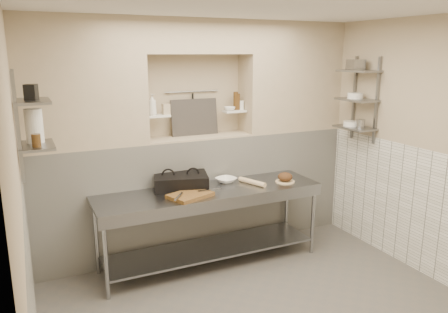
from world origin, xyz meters
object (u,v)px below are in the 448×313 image
mixing_bowl (226,180)px  bowl_alcove (230,109)px  cutting_board (190,195)px  bottle_soap (152,105)px  panini_press (181,181)px  bread_loaf (285,177)px  rolling_pin (252,182)px  prep_table (210,212)px  jug_left (34,126)px

mixing_bowl → bowl_alcove: 0.91m
cutting_board → bottle_soap: (-0.19, 0.67, 0.92)m
panini_press → bread_loaf: panini_press is taller
bowl_alcove → bottle_soap: bearing=-178.5°
rolling_pin → bowl_alcove: size_ratio=2.67×
prep_table → bowl_alcove: (0.51, 0.56, 1.09)m
panini_press → jug_left: jug_left is taller
prep_table → rolling_pin: (0.54, -0.00, 0.29)m
bread_loaf → panini_press: bearing=165.9°
bread_loaf → bowl_alcove: (-0.43, 0.65, 0.77)m
cutting_board → bowl_alcove: size_ratio=3.11×
cutting_board → mixing_bowl: bearing=29.5°
jug_left → cutting_board: bearing=-3.2°
panini_press → mixing_bowl: size_ratio=2.93×
panini_press → cutting_board: size_ratio=1.55×
cutting_board → mixing_bowl: (0.58, 0.33, 0.01)m
prep_table → cutting_board: cutting_board is taller
bowl_alcove → rolling_pin: bearing=-87.4°
jug_left → bottle_soap: bearing=24.6°
mixing_bowl → jug_left: 2.23m
rolling_pin → jug_left: 2.45m
bread_loaf → jug_left: bearing=179.1°
panini_press → cutting_board: (-0.02, -0.34, -0.06)m
cutting_board → jug_left: bearing=176.8°
bread_loaf → jug_left: jug_left is taller
bottle_soap → bowl_alcove: bottle_soap is taller
bowl_alcove → panini_press: bearing=-156.2°
rolling_pin → bread_loaf: bread_loaf is taller
bread_loaf → bowl_alcove: 1.10m
rolling_pin → jug_left: size_ratio=1.24×
mixing_bowl → jug_left: size_ratio=0.76×
rolling_pin → bottle_soap: 1.47m
bowl_alcove → bread_loaf: bearing=-56.6°
cutting_board → rolling_pin: (0.83, 0.13, 0.01)m
prep_table → bowl_alcove: 1.33m
cutting_board → rolling_pin: bearing=8.6°
bowl_alcove → mixing_bowl: bearing=-121.1°
prep_table → jug_left: size_ratio=8.38×
bottle_soap → bowl_alcove: size_ratio=1.71×
panini_press → rolling_pin: panini_press is taller
panini_press → rolling_pin: size_ratio=1.80×
bowl_alcove → prep_table: bearing=-132.3°
panini_press → bread_loaf: 1.25m
panini_press → rolling_pin: bearing=-0.1°
bottle_soap → jug_left: (-1.28, -0.58, -0.07)m
prep_table → bread_loaf: (0.94, -0.09, 0.32)m
panini_press → bottle_soap: bottle_soap is taller
jug_left → rolling_pin: bearing=1.1°
panini_press → bowl_alcove: bearing=38.9°
panini_press → bottle_soap: (-0.21, 0.32, 0.85)m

